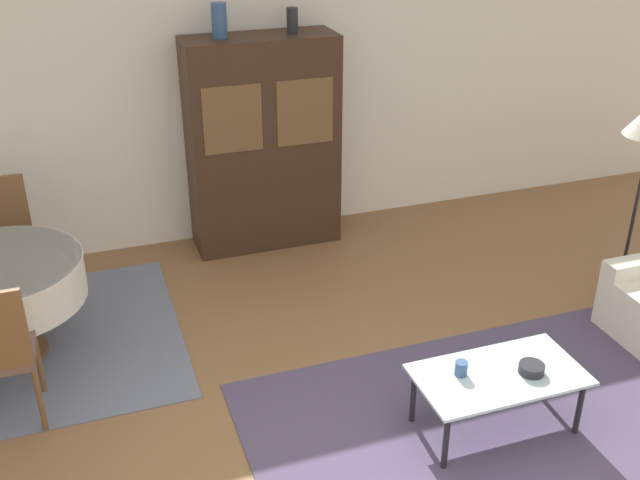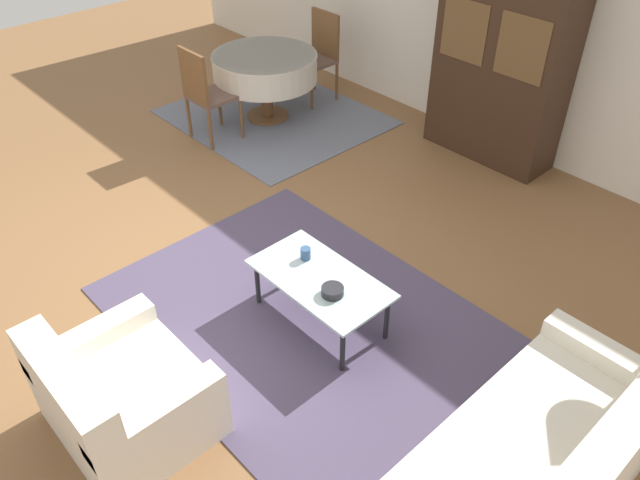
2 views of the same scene
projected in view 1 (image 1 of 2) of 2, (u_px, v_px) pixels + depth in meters
The scene contains 10 objects.
wall_back at pixel (215, 94), 6.55m from camera, with size 10.00×0.06×2.70m.
area_rug at pixel (498, 437), 4.61m from camera, with size 3.02×2.12×0.01m.
dining_rug at pixel (23, 348), 5.45m from camera, with size 2.26×1.98×0.01m.
coffee_table at pixel (498, 379), 4.52m from camera, with size 1.03×0.55×0.41m.
display_cabinet at pixel (263, 144), 6.59m from camera, with size 1.31×0.49×1.89m.
dining_chair_far at pixel (2, 236), 5.80m from camera, with size 0.44×0.44×1.01m.
cup at pixel (461, 368), 4.47m from camera, with size 0.08×0.08×0.09m.
bowl at pixel (532, 369), 4.50m from camera, with size 0.16×0.16×0.06m.
vase_tall at pixel (219, 21), 6.01m from camera, with size 0.12×0.12×0.28m.
vase_short at pixel (292, 20), 6.20m from camera, with size 0.10×0.10×0.21m.
Camera 1 is at (-1.24, -2.74, 3.18)m, focal length 42.00 mm.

